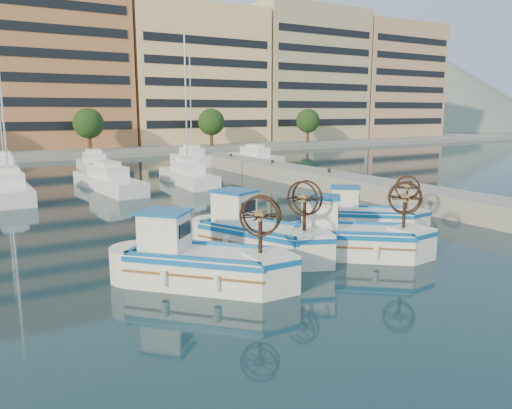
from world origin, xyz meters
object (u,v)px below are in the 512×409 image
at_px(fishing_boat_a, 198,260).
at_px(fishing_boat_b, 257,233).
at_px(fishing_boat_d, 366,215).
at_px(fishing_boat_c, 348,236).

distance_m(fishing_boat_a, fishing_boat_b, 4.18).
bearing_deg(fishing_boat_d, fishing_boat_a, 146.29).
xyz_separation_m(fishing_boat_a, fishing_boat_b, (3.58, 2.15, 0.02)).
xyz_separation_m(fishing_boat_b, fishing_boat_c, (3.00, -2.09, -0.04)).
height_order(fishing_boat_a, fishing_boat_d, fishing_boat_a).
distance_m(fishing_boat_a, fishing_boat_d, 10.69).
distance_m(fishing_boat_a, fishing_boat_c, 6.59).
bearing_deg(fishing_boat_a, fishing_boat_d, -27.83).
bearing_deg(fishing_boat_c, fishing_boat_d, -11.97).
xyz_separation_m(fishing_boat_a, fishing_boat_c, (6.59, 0.06, -0.02)).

